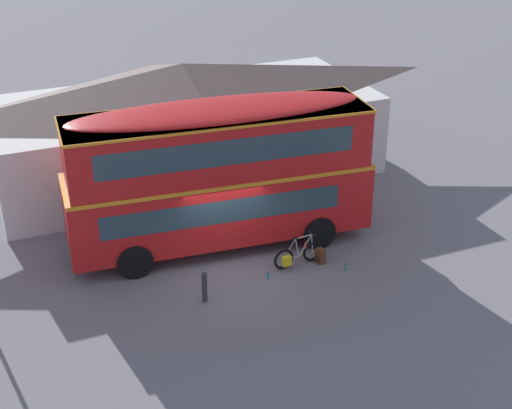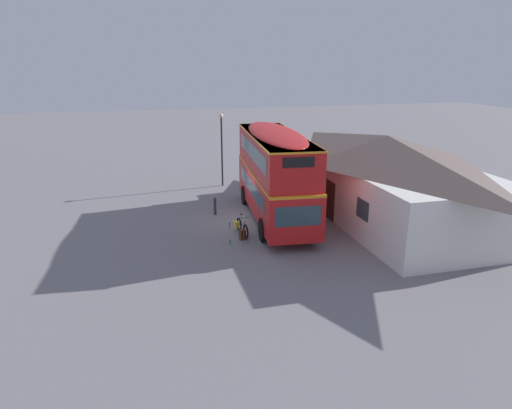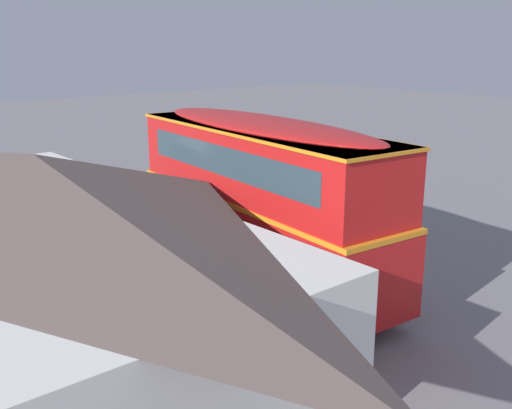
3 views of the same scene
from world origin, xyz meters
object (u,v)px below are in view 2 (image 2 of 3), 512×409
Objects in this scene: backpack_on_ground at (242,234)px; kerb_bollard at (215,206)px; double_decker_bus at (275,171)px; water_bottle_blue_sports at (229,225)px; water_bottle_green_metal at (230,242)px; street_lamp at (222,142)px; touring_bicycle at (242,227)px.

kerb_bollard reaches higher than backpack_on_ground.
backpack_on_ground is at bearing -43.27° from double_decker_bus.
water_bottle_green_metal is at bearing -10.47° from water_bottle_blue_sports.
kerb_bollard is at bearing 179.22° from water_bottle_green_metal.
backpack_on_ground is 2.19× the size of water_bottle_blue_sports.
double_decker_bus is 3.98m from kerb_bollard.
double_decker_bus is 4.15m from backpack_on_ground.
double_decker_bus is 39.90× the size of water_bottle_blue_sports.
touring_bicycle is at bearing -4.66° from street_lamp.
double_decker_bus is 41.20× the size of water_bottle_green_metal.
double_decker_bus is at bearing 128.12° from touring_bicycle.
water_bottle_green_metal is 0.05× the size of street_lamp.
water_bottle_blue_sports is at bearing -161.15° from touring_bicycle.
water_bottle_blue_sports is 2.42m from water_bottle_green_metal.
touring_bicycle is 1.22m from water_bottle_blue_sports.
kerb_bollard is (-2.16, -0.38, 0.38)m from water_bottle_blue_sports.
touring_bicycle is at bearing 146.48° from water_bottle_green_metal.
touring_bicycle is 0.77m from backpack_on_ground.
street_lamp is (-10.01, 0.88, 2.71)m from backpack_on_ground.
double_decker_bus is 2.02× the size of street_lamp.
street_lamp is (-7.53, -1.45, 0.34)m from double_decker_bus.
water_bottle_blue_sports is 0.25× the size of kerb_bollard.
touring_bicycle is 1.78× the size of kerb_bollard.
double_decker_bus is 4.95m from water_bottle_green_metal.
double_decker_bus is 3.61m from touring_bicycle.
backpack_on_ground is 0.56× the size of kerb_bollard.
kerb_bollard is at bearing -171.06° from backpack_on_ground.
water_bottle_green_metal is (0.50, -0.70, -0.17)m from backpack_on_ground.
double_decker_bus is at bearing 136.73° from backpack_on_ground.
street_lamp reaches higher than water_bottle_green_metal.
water_bottle_blue_sports is 0.05× the size of street_lamp.
backpack_on_ground is 2.26× the size of water_bottle_green_metal.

